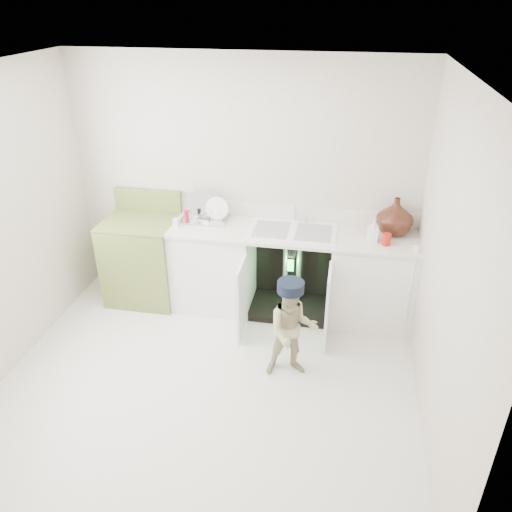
# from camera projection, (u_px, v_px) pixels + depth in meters

# --- Properties ---
(ground) EXTENTS (3.50, 3.50, 0.00)m
(ground) POSITION_uv_depth(u_px,v_px,m) (209.00, 379.00, 4.31)
(ground) COLOR beige
(ground) RESTS_ON ground
(room_shell) EXTENTS (6.00, 5.50, 1.26)m
(room_shell) POSITION_uv_depth(u_px,v_px,m) (201.00, 251.00, 3.72)
(room_shell) COLOR beige
(room_shell) RESTS_ON ground
(counter_run) EXTENTS (2.44, 1.02, 1.26)m
(counter_run) POSITION_uv_depth(u_px,v_px,m) (295.00, 269.00, 5.03)
(counter_run) COLOR white
(counter_run) RESTS_ON ground
(avocado_stove) EXTENTS (0.73, 0.65, 1.13)m
(avocado_stove) POSITION_uv_depth(u_px,v_px,m) (144.00, 258.00, 5.27)
(avocado_stove) COLOR olive
(avocado_stove) RESTS_ON ground
(repair_worker) EXTENTS (0.51, 0.85, 0.91)m
(repair_worker) POSITION_uv_depth(u_px,v_px,m) (292.00, 329.00, 4.18)
(repair_worker) COLOR #BFB289
(repair_worker) RESTS_ON ground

